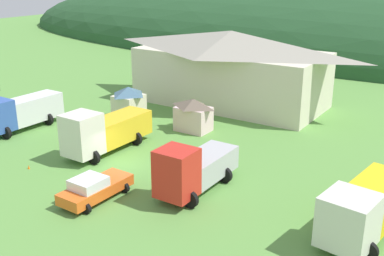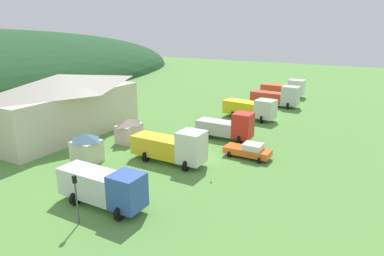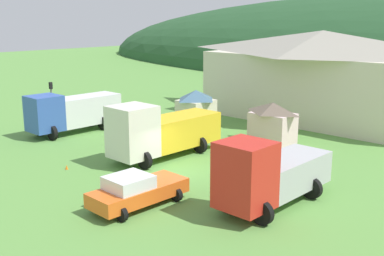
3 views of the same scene
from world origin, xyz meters
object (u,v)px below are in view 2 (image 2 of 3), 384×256
(play_shed_cream, at_px, (87,147))
(crane_truck_red, at_px, (229,126))
(box_truck_blue, at_px, (104,186))
(heavy_rig_white, at_px, (286,88))
(tow_truck_silver, at_px, (278,96))
(depot_building, at_px, (61,104))
(play_shed_pink, at_px, (129,130))
(heavy_rig_striped, at_px, (173,146))
(service_pickup_orange, at_px, (249,150))
(flatbed_truck_yellow, at_px, (252,108))
(traffic_light_west, at_px, (76,194))
(traffic_cone_near_pickup, at_px, (211,183))

(play_shed_cream, relative_size, crane_truck_red, 0.45)
(box_truck_blue, bearing_deg, heavy_rig_white, 88.97)
(box_truck_blue, relative_size, tow_truck_silver, 0.90)
(depot_building, height_order, play_shed_pink, depot_building)
(heavy_rig_striped, xyz_separation_m, service_pickup_orange, (5.17, -6.31, -0.98))
(tow_truck_silver, bearing_deg, crane_truck_red, -88.26)
(crane_truck_red, height_order, flatbed_truck_yellow, crane_truck_red)
(play_shed_pink, xyz_separation_m, tow_truck_silver, (27.54, -10.59, 0.27))
(tow_truck_silver, bearing_deg, play_shed_pink, -108.35)
(heavy_rig_striped, bearing_deg, traffic_light_west, -88.72)
(service_pickup_orange, distance_m, traffic_light_west, 19.10)
(depot_building, xyz_separation_m, heavy_rig_white, (38.60, -19.07, -2.31))
(depot_building, bearing_deg, traffic_light_west, -128.54)
(tow_truck_silver, relative_size, heavy_rig_white, 1.00)
(crane_truck_red, height_order, traffic_light_west, traffic_light_west)
(flatbed_truck_yellow, relative_size, traffic_cone_near_pickup, 14.79)
(crane_truck_red, xyz_separation_m, service_pickup_orange, (-4.60, -4.27, -0.87))
(play_shed_pink, relative_size, crane_truck_red, 0.46)
(play_shed_pink, xyz_separation_m, heavy_rig_white, (37.00, -9.46, 0.18))
(play_shed_pink, bearing_deg, depot_building, 99.48)
(play_shed_cream, xyz_separation_m, flatbed_truck_yellow, (24.49, -9.02, 0.08))
(crane_truck_red, bearing_deg, traffic_cone_near_pickup, -73.99)
(heavy_rig_white, bearing_deg, depot_building, -115.49)
(play_shed_pink, distance_m, crane_truck_red, 12.24)
(service_pickup_orange, bearing_deg, tow_truck_silver, 100.02)
(depot_building, relative_size, box_truck_blue, 2.78)
(play_shed_cream, bearing_deg, crane_truck_red, -35.37)
(tow_truck_silver, relative_size, service_pickup_orange, 1.67)
(heavy_rig_white, distance_m, traffic_cone_near_pickup, 42.63)
(box_truck_blue, relative_size, heavy_rig_striped, 0.93)
(heavy_rig_white, relative_size, traffic_light_west, 2.23)
(tow_truck_silver, bearing_deg, traffic_cone_near_pickup, -81.90)
(box_truck_blue, xyz_separation_m, crane_truck_red, (19.83, -1.97, -0.03))
(flatbed_truck_yellow, bearing_deg, traffic_cone_near_pickup, -72.01)
(crane_truck_red, distance_m, traffic_cone_near_pickup, 12.68)
(depot_building, height_order, service_pickup_orange, depot_building)
(play_shed_pink, height_order, heavy_rig_striped, heavy_rig_striped)
(crane_truck_red, height_order, service_pickup_orange, crane_truck_red)
(traffic_cone_near_pickup, bearing_deg, service_pickup_orange, -6.13)
(play_shed_pink, distance_m, heavy_rig_white, 38.19)
(play_shed_cream, height_order, tow_truck_silver, tow_truck_silver)
(play_shed_cream, bearing_deg, service_pickup_orange, -56.62)
(play_shed_cream, xyz_separation_m, traffic_light_west, (-8.69, -7.99, 0.71))
(depot_building, xyz_separation_m, crane_truck_red, (8.30, -19.86, -2.31))
(depot_building, relative_size, heavy_rig_white, 2.51)
(heavy_rig_white, bearing_deg, service_pickup_orange, -80.95)
(tow_truck_silver, bearing_deg, heavy_rig_white, 99.45)
(heavy_rig_white, bearing_deg, heavy_rig_striped, -90.99)
(tow_truck_silver, xyz_separation_m, traffic_cone_near_pickup, (-32.92, -3.13, -1.79))
(tow_truck_silver, height_order, heavy_rig_white, tow_truck_silver)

